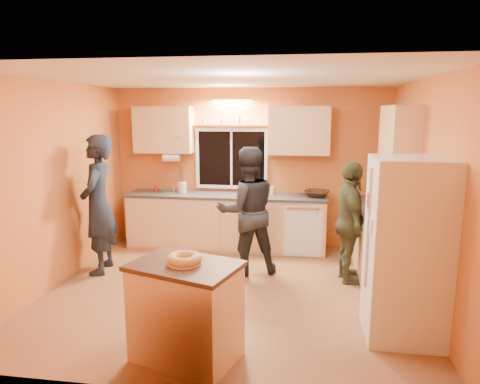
% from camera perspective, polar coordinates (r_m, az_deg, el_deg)
% --- Properties ---
extents(ground, '(4.50, 4.50, 0.00)m').
position_cam_1_polar(ground, '(5.52, -1.39, -13.06)').
color(ground, brown).
rests_on(ground, ground).
extents(room_shell, '(4.54, 4.04, 2.61)m').
position_cam_1_polar(room_shell, '(5.47, 0.50, 4.35)').
color(room_shell, '#CA6434').
rests_on(room_shell, ground).
extents(back_counter, '(4.23, 0.62, 0.90)m').
position_cam_1_polar(back_counter, '(6.96, 1.06, -4.03)').
color(back_counter, '#DDAB74').
rests_on(back_counter, ground).
extents(right_counter, '(0.62, 1.84, 0.90)m').
position_cam_1_polar(right_counter, '(5.86, 18.78, -7.50)').
color(right_counter, '#DDAB74').
rests_on(right_counter, ground).
extents(refrigerator, '(0.72, 0.70, 1.80)m').
position_cam_1_polar(refrigerator, '(4.50, 21.31, -7.18)').
color(refrigerator, silver).
rests_on(refrigerator, ground).
extents(island, '(1.08, 0.89, 0.90)m').
position_cam_1_polar(island, '(4.03, -7.23, -15.42)').
color(island, '#DDAB74').
rests_on(island, ground).
extents(bundt_pastry, '(0.31, 0.31, 0.09)m').
position_cam_1_polar(bundt_pastry, '(3.84, -7.41, -8.84)').
color(bundt_pastry, tan).
rests_on(bundt_pastry, island).
extents(person_left, '(0.57, 0.77, 1.92)m').
position_cam_1_polar(person_left, '(6.19, -18.36, -1.62)').
color(person_left, black).
rests_on(person_left, ground).
extents(person_center, '(1.04, 0.93, 1.76)m').
position_cam_1_polar(person_center, '(5.86, 0.95, -2.55)').
color(person_center, black).
rests_on(person_center, ground).
extents(person_right, '(0.50, 0.98, 1.60)m').
position_cam_1_polar(person_right, '(5.75, 14.47, -3.97)').
color(person_right, '#2E3220').
rests_on(person_right, ground).
extents(mixing_bowl, '(0.46, 0.46, 0.10)m').
position_cam_1_polar(mixing_bowl, '(6.84, 10.18, -0.20)').
color(mixing_bowl, black).
rests_on(mixing_bowl, back_counter).
extents(utensil_crock, '(0.14, 0.14, 0.17)m').
position_cam_1_polar(utensil_crock, '(7.13, -7.69, 0.62)').
color(utensil_crock, beige).
rests_on(utensil_crock, back_counter).
extents(potted_plant, '(0.26, 0.23, 0.28)m').
position_cam_1_polar(potted_plant, '(5.70, 18.44, -1.85)').
color(potted_plant, gray).
rests_on(potted_plant, right_counter).
extents(red_box, '(0.17, 0.13, 0.07)m').
position_cam_1_polar(red_box, '(5.77, 18.44, -2.76)').
color(red_box, '#A71925').
rests_on(red_box, right_counter).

